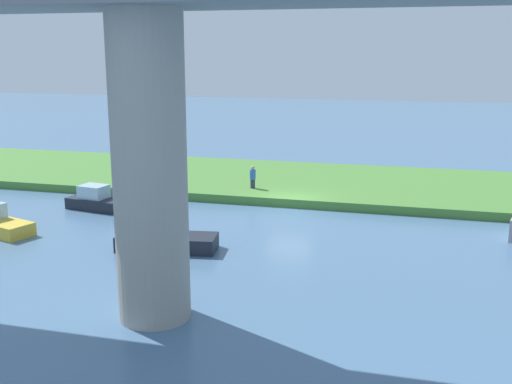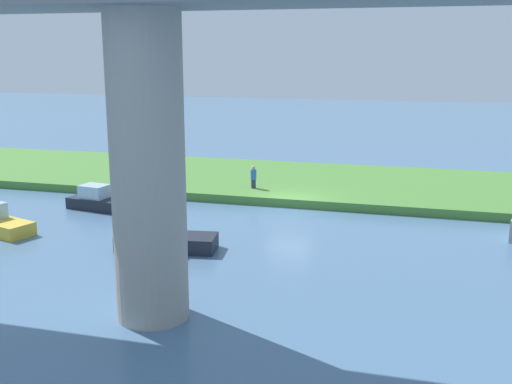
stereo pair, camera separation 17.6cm
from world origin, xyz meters
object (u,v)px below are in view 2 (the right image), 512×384
houseboat_blue (101,201)px  bridge_pylon (148,170)px  mooring_post (158,179)px  motorboat_white (163,238)px  person_on_bank (253,177)px

houseboat_blue → bridge_pylon: bearing=125.8°
mooring_post → motorboat_white: 11.47m
mooring_post → houseboat_blue: 4.85m
bridge_pylon → motorboat_white: bearing=-68.8°
mooring_post → motorboat_white: motorboat_white is taller
bridge_pylon → mooring_post: bearing=-66.1°
mooring_post → houseboat_blue: (1.38, 4.64, -0.41)m
bridge_pylon → person_on_bank: (1.55, -17.84, -3.80)m
mooring_post → motorboat_white: (-4.96, 10.34, -0.37)m
houseboat_blue → motorboat_white: bearing=138.1°
bridge_pylon → mooring_post: (7.56, -17.05, -4.10)m
houseboat_blue → motorboat_white: 8.53m
bridge_pylon → motorboat_white: size_ratio=2.16×
bridge_pylon → person_on_bank: size_ratio=7.19×
motorboat_white → mooring_post: bearing=-64.4°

